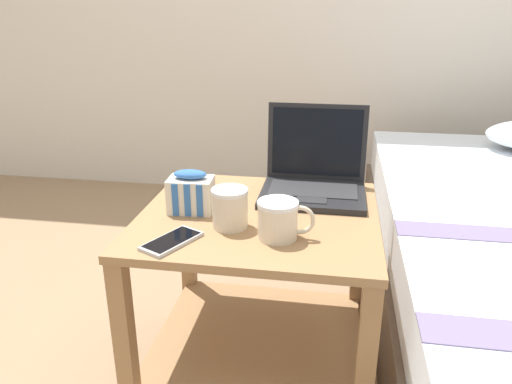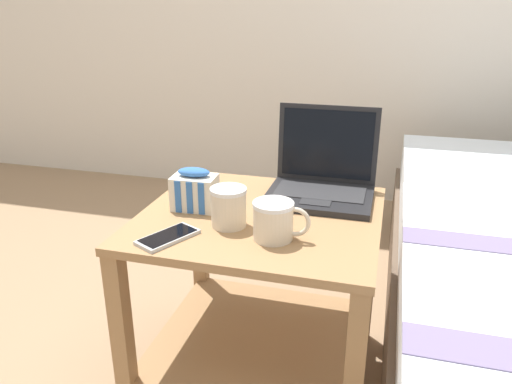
{
  "view_description": "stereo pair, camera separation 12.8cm",
  "coord_description": "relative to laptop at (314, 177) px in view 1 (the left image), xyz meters",
  "views": [
    {
      "loc": [
        0.19,
        -1.22,
        1.08
      ],
      "look_at": [
        0.0,
        -0.04,
        0.62
      ],
      "focal_mm": 35.0,
      "sensor_mm": 36.0,
      "label": 1
    },
    {
      "loc": [
        0.32,
        -1.19,
        1.08
      ],
      "look_at": [
        0.0,
        -0.04,
        0.62
      ],
      "focal_mm": 35.0,
      "sensor_mm": 36.0,
      "label": 2
    }
  ],
  "objects": [
    {
      "name": "ground_plane",
      "position": [
        -0.14,
        -0.19,
        -0.59
      ],
      "size": [
        8.0,
        8.0,
        0.0
      ],
      "primitive_type": "plane",
      "color": "#937556"
    },
    {
      "name": "mug_front_left",
      "position": [
        -0.07,
        -0.32,
        0.0
      ],
      "size": [
        0.14,
        0.1,
        0.09
      ],
      "color": "beige",
      "rests_on": "bedside_table"
    },
    {
      "name": "mug_front_right",
      "position": [
        -0.2,
        -0.27,
        0.01
      ],
      "size": [
        0.09,
        0.13,
        0.1
      ],
      "color": "beige",
      "rests_on": "bedside_table"
    },
    {
      "name": "snack_bag",
      "position": [
        -0.32,
        -0.2,
        0.0
      ],
      "size": [
        0.12,
        0.09,
        0.12
      ],
      "color": "silver",
      "rests_on": "bedside_table"
    },
    {
      "name": "bedside_table",
      "position": [
        -0.14,
        -0.19,
        -0.24
      ],
      "size": [
        0.64,
        0.59,
        0.54
      ],
      "color": "#997047",
      "rests_on": "ground_plane"
    },
    {
      "name": "cell_phone",
      "position": [
        -0.31,
        -0.39,
        -0.05
      ],
      "size": [
        0.13,
        0.17,
        0.01
      ],
      "color": "#B7BABC",
      "rests_on": "bedside_table"
    },
    {
      "name": "laptop",
      "position": [
        0.0,
        0.0,
        0.0
      ],
      "size": [
        0.3,
        0.26,
        0.25
      ],
      "color": "black",
      "rests_on": "bedside_table"
    }
  ]
}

